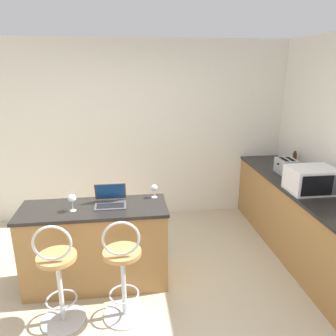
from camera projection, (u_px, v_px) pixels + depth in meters
name	position (u px, v px, depth m)	size (l,w,h in m)	color
ground_plane	(133.00, 317.00, 3.05)	(20.00, 20.00, 0.00)	#BCAD8E
wall_back	(126.00, 132.00, 4.78)	(12.00, 0.06, 2.60)	silver
breakfast_bar	(96.00, 246.00, 3.40)	(1.47, 0.55, 0.88)	#9E703D
counter_right	(301.00, 220.00, 3.98)	(0.62, 2.74, 0.88)	#9E703D
bar_stool_near	(59.00, 277.00, 2.84)	(0.40, 0.40, 1.02)	silver
bar_stool_far	(123.00, 272.00, 2.91)	(0.40, 0.40, 1.02)	silver
laptop	(111.00, 199.00, 3.33)	(0.32, 0.27, 0.21)	#47474C
microwave	(312.00, 180.00, 3.64)	(0.50, 0.39, 0.28)	white
toaster	(287.00, 166.00, 4.26)	(0.24, 0.28, 0.20)	#9EA3A8
wine_glass_short	(154.00, 188.00, 3.49)	(0.07, 0.07, 0.14)	silver
pepper_mill	(294.00, 160.00, 4.50)	(0.05, 0.05, 0.24)	#4C2D19
wine_glass_tall	(72.00, 199.00, 3.15)	(0.08, 0.08, 0.17)	silver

